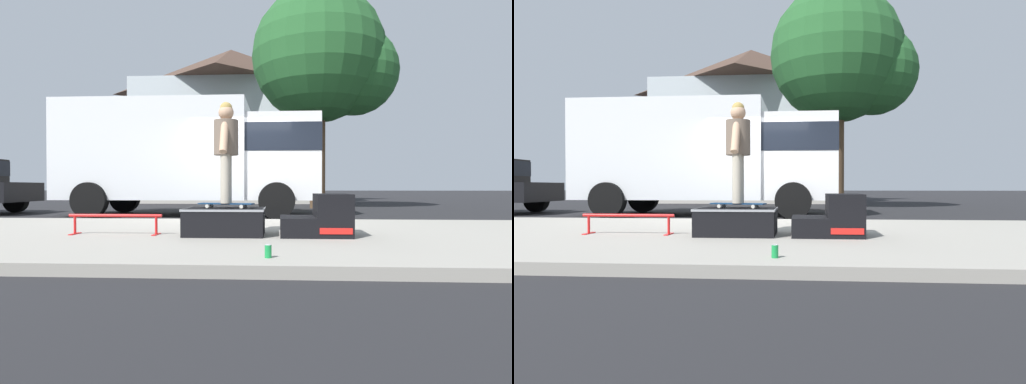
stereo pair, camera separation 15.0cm
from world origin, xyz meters
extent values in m
plane|color=black|center=(0.00, 0.00, 0.00)|extent=(140.00, 140.00, 0.00)
cube|color=gray|center=(0.00, -3.00, 0.06)|extent=(50.00, 5.00, 0.12)
cube|color=black|center=(0.16, -3.30, 0.31)|extent=(1.08, 0.77, 0.37)
cube|color=gray|center=(0.16, -3.30, 0.48)|extent=(1.10, 0.79, 0.03)
cube|color=black|center=(1.17, -3.30, 0.25)|extent=(0.48, 0.79, 0.26)
cube|color=black|center=(1.64, -3.30, 0.41)|extent=(0.48, 0.79, 0.57)
cube|color=red|center=(1.64, -3.70, 0.22)|extent=(0.42, 0.01, 0.08)
cylinder|color=red|center=(-1.39, -3.34, 0.39)|extent=(1.33, 0.04, 0.04)
cylinder|color=red|center=(-1.97, -3.34, 0.25)|extent=(0.04, 0.04, 0.27)
cube|color=red|center=(-1.97, -3.34, 0.13)|extent=(0.06, 0.28, 0.01)
cylinder|color=red|center=(-0.80, -3.34, 0.25)|extent=(0.04, 0.04, 0.27)
cube|color=red|center=(-0.80, -3.34, 0.13)|extent=(0.06, 0.28, 0.01)
cube|color=navy|center=(0.17, -3.26, 0.55)|extent=(0.80, 0.34, 0.02)
cylinder|color=silver|center=(0.43, -3.22, 0.52)|extent=(0.06, 0.04, 0.05)
cylinder|color=silver|center=(0.40, -3.40, 0.52)|extent=(0.06, 0.04, 0.05)
cylinder|color=silver|center=(-0.06, -3.13, 0.52)|extent=(0.06, 0.04, 0.05)
cylinder|color=silver|center=(-0.09, -3.30, 0.52)|extent=(0.06, 0.04, 0.05)
cylinder|color=#B7AD99|center=(0.17, -3.18, 0.90)|extent=(0.14, 0.14, 0.67)
cylinder|color=#B7AD99|center=(0.17, -3.35, 0.90)|extent=(0.14, 0.14, 0.67)
cylinder|color=#726051|center=(0.17, -3.26, 1.48)|extent=(0.34, 0.34, 0.49)
cylinder|color=tan|center=(0.17, -3.05, 1.47)|extent=(0.11, 0.30, 0.46)
cylinder|color=tan|center=(0.17, -3.48, 1.47)|extent=(0.11, 0.30, 0.46)
sphere|color=tan|center=(0.17, -3.26, 1.83)|extent=(0.22, 0.22, 0.22)
sphere|color=tan|center=(0.17, -3.26, 1.89)|extent=(0.18, 0.18, 0.18)
cylinder|color=#198C3F|center=(0.81, -5.11, 0.18)|extent=(0.07, 0.07, 0.12)
cylinder|color=silver|center=(0.81, -5.11, 0.24)|extent=(0.06, 0.06, 0.00)
cube|color=silver|center=(-2.44, 2.20, 1.75)|extent=(5.00, 2.35, 2.60)
cube|color=white|center=(1.01, 2.20, 1.55)|extent=(1.90, 2.16, 2.20)
cube|color=black|center=(1.01, 2.20, 2.03)|extent=(1.92, 2.19, 0.70)
cylinder|color=black|center=(0.85, 3.38, 0.45)|extent=(0.90, 0.28, 0.90)
cylinder|color=black|center=(0.85, 1.03, 0.45)|extent=(0.90, 0.28, 0.90)
cylinder|color=black|center=(-3.84, 3.38, 0.45)|extent=(0.90, 0.28, 0.90)
cylinder|color=black|center=(-3.84, 1.03, 0.45)|extent=(0.90, 0.28, 0.90)
cube|color=black|center=(-6.81, 2.23, 0.64)|extent=(1.10, 1.85, 0.55)
cylinder|color=black|center=(-7.18, 3.16, 0.36)|extent=(0.72, 0.24, 0.72)
cylinder|color=brown|center=(2.31, 6.09, 1.99)|extent=(0.56, 0.56, 3.98)
sphere|color=#235628|center=(2.31, 6.09, 5.55)|extent=(4.82, 4.82, 4.82)
sphere|color=#235628|center=(3.63, 6.09, 4.95)|extent=(3.13, 3.13, 3.13)
cube|color=silver|center=(-1.77, 13.76, 3.00)|extent=(9.00, 7.50, 6.00)
cube|color=#B2ADA3|center=(-1.77, 9.76, 1.40)|extent=(9.00, 0.50, 2.80)
pyramid|color=#473328|center=(-1.77, 13.76, 7.20)|extent=(9.54, 7.95, 2.40)
camera|label=1|loc=(0.92, -8.97, 0.80)|focal=28.74mm
camera|label=2|loc=(1.07, -8.96, 0.80)|focal=28.74mm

